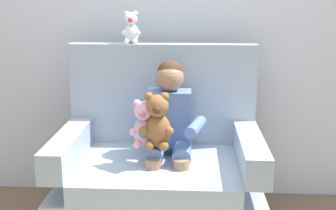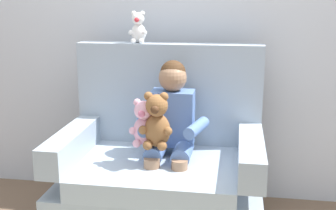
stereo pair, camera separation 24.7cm
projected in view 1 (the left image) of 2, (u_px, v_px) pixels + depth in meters
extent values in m
cube|color=silver|center=(166.00, 15.00, 3.03)|extent=(6.00, 0.10, 2.60)
cube|color=#9EADBC|center=(159.00, 205.00, 2.68)|extent=(1.20, 0.84, 0.36)
cube|color=#A6B6C6|center=(158.00, 173.00, 2.56)|extent=(0.92, 0.70, 0.12)
cube|color=#9EADBC|center=(163.00, 93.00, 2.87)|extent=(1.20, 0.14, 0.66)
cube|color=#9EADBC|center=(68.00, 148.00, 2.55)|extent=(0.14, 0.70, 0.17)
cube|color=#9EADBC|center=(251.00, 152.00, 2.49)|extent=(0.14, 0.70, 0.17)
cube|color=#597AB7|center=(170.00, 118.00, 2.67)|extent=(0.26, 0.16, 0.34)
sphere|color=#9E7556|center=(170.00, 78.00, 2.61)|extent=(0.17, 0.17, 0.17)
sphere|color=#472D19|center=(170.00, 73.00, 2.62)|extent=(0.16, 0.16, 0.16)
cylinder|color=#597AB7|center=(155.00, 151.00, 2.59)|extent=(0.11, 0.26, 0.11)
cylinder|color=#9E7556|center=(153.00, 183.00, 2.51)|extent=(0.09, 0.09, 0.30)
cylinder|color=#597AB7|center=(182.00, 151.00, 2.59)|extent=(0.11, 0.26, 0.11)
cylinder|color=#9E7556|center=(181.00, 184.00, 2.50)|extent=(0.09, 0.09, 0.30)
cylinder|color=#597AB7|center=(142.00, 126.00, 2.57)|extent=(0.13, 0.27, 0.07)
cylinder|color=#597AB7|center=(196.00, 127.00, 2.55)|extent=(0.13, 0.27, 0.07)
ellipsoid|color=brown|center=(157.00, 131.00, 2.48)|extent=(0.15, 0.13, 0.20)
sphere|color=brown|center=(157.00, 106.00, 2.43)|extent=(0.13, 0.13, 0.13)
sphere|color=#4C2D19|center=(156.00, 110.00, 2.37)|extent=(0.05, 0.05, 0.05)
sphere|color=brown|center=(149.00, 97.00, 2.42)|extent=(0.05, 0.05, 0.05)
sphere|color=brown|center=(144.00, 131.00, 2.44)|extent=(0.05, 0.05, 0.05)
sphere|color=brown|center=(149.00, 146.00, 2.44)|extent=(0.06, 0.06, 0.06)
sphere|color=brown|center=(165.00, 97.00, 2.42)|extent=(0.05, 0.05, 0.05)
sphere|color=brown|center=(169.00, 131.00, 2.43)|extent=(0.05, 0.05, 0.05)
sphere|color=brown|center=(164.00, 146.00, 2.44)|extent=(0.06, 0.06, 0.06)
ellipsoid|color=#EAA8BC|center=(144.00, 132.00, 2.50)|extent=(0.13, 0.11, 0.17)
sphere|color=#EAA8BC|center=(144.00, 111.00, 2.46)|extent=(0.11, 0.11, 0.11)
sphere|color=#CC6684|center=(143.00, 115.00, 2.42)|extent=(0.04, 0.04, 0.04)
sphere|color=#EAA8BC|center=(137.00, 103.00, 2.46)|extent=(0.04, 0.04, 0.04)
sphere|color=#EAA8BC|center=(133.00, 132.00, 2.47)|extent=(0.04, 0.04, 0.04)
sphere|color=#EAA8BC|center=(137.00, 145.00, 2.47)|extent=(0.05, 0.05, 0.05)
sphere|color=#EAA8BC|center=(150.00, 103.00, 2.46)|extent=(0.04, 0.04, 0.04)
sphere|color=#EAA8BC|center=(154.00, 132.00, 2.47)|extent=(0.04, 0.04, 0.04)
sphere|color=#EAA8BC|center=(149.00, 145.00, 2.47)|extent=(0.05, 0.05, 0.05)
ellipsoid|color=white|center=(131.00, 34.00, 2.79)|extent=(0.09, 0.08, 0.12)
sphere|color=white|center=(131.00, 19.00, 2.76)|extent=(0.08, 0.08, 0.08)
sphere|color=#DB333D|center=(130.00, 20.00, 2.72)|extent=(0.03, 0.03, 0.03)
sphere|color=white|center=(127.00, 14.00, 2.75)|extent=(0.03, 0.03, 0.03)
sphere|color=white|center=(124.00, 33.00, 2.76)|extent=(0.03, 0.03, 0.03)
sphere|color=white|center=(127.00, 41.00, 2.76)|extent=(0.04, 0.04, 0.04)
sphere|color=white|center=(135.00, 14.00, 2.75)|extent=(0.03, 0.03, 0.03)
sphere|color=white|center=(138.00, 33.00, 2.76)|extent=(0.03, 0.03, 0.03)
sphere|color=white|center=(135.00, 41.00, 2.76)|extent=(0.04, 0.04, 0.04)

